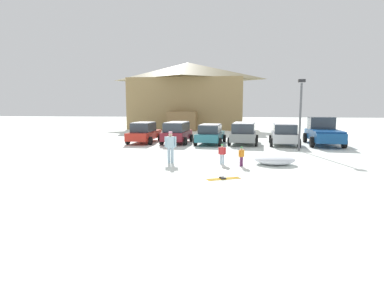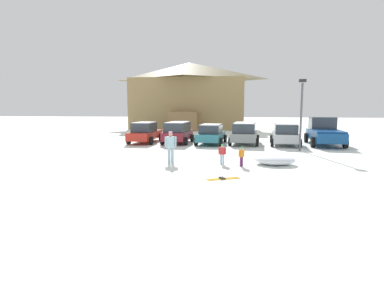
{
  "view_description": "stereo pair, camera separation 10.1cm",
  "coord_description": "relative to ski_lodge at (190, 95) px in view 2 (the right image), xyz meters",
  "views": [
    {
      "loc": [
        2.75,
        -9.58,
        2.93
      ],
      "look_at": [
        0.87,
        5.13,
        1.1
      ],
      "focal_mm": 28.0,
      "sensor_mm": 36.0,
      "label": 1
    },
    {
      "loc": [
        2.85,
        -9.56,
        2.93
      ],
      "look_at": [
        0.87,
        5.13,
        1.1
      ],
      "focal_mm": 28.0,
      "sensor_mm": 36.0,
      "label": 2
    }
  ],
  "objects": [
    {
      "name": "ground",
      "position": [
        3.28,
        -33.19,
        -4.65
      ],
      "size": [
        160.0,
        160.0,
        0.0
      ],
      "primitive_type": "plane",
      "color": "white"
    },
    {
      "name": "parked_grey_wagon",
      "position": [
        7.11,
        -18.58,
        -3.72
      ],
      "size": [
        2.57,
        4.51,
        1.73
      ],
      "color": "gray",
      "rests_on": "ground"
    },
    {
      "name": "pair_of_skis",
      "position": [
        5.78,
        -30.68,
        -4.63
      ],
      "size": [
        1.42,
        0.85,
        0.08
      ],
      "color": "#EFAB16",
      "rests_on": "ground"
    },
    {
      "name": "parked_red_sedan",
      "position": [
        -1.07,
        -18.67,
        -3.79
      ],
      "size": [
        2.18,
        4.67,
        1.71
      ],
      "color": "red",
      "rests_on": "ground"
    },
    {
      "name": "skier_adult_in_blue_parka",
      "position": [
        2.93,
        -27.46,
        -3.71
      ],
      "size": [
        0.62,
        0.27,
        1.67
      ],
      "color": "#99B3C4",
      "rests_on": "ground"
    },
    {
      "name": "plowed_snow_pile",
      "position": [
        8.31,
        -27.15,
        -4.4
      ],
      "size": [
        2.06,
        1.65,
        0.51
      ],
      "primitive_type": "ellipsoid",
      "color": "white",
      "rests_on": "ground"
    },
    {
      "name": "parked_teal_hatchback",
      "position": [
        4.46,
        -18.85,
        -3.84
      ],
      "size": [
        2.44,
        4.66,
        1.59
      ],
      "color": "teal",
      "rests_on": "ground"
    },
    {
      "name": "pickup_truck",
      "position": [
        13.26,
        -18.22,
        -3.66
      ],
      "size": [
        2.79,
        5.65,
        2.15
      ],
      "color": "navy",
      "rests_on": "ground"
    },
    {
      "name": "lamp_post",
      "position": [
        10.67,
        -21.94,
        -1.93
      ],
      "size": [
        0.44,
        0.24,
        4.77
      ],
      "color": "#515459",
      "rests_on": "ground"
    },
    {
      "name": "ski_lodge",
      "position": [
        0.0,
        0.0,
        0.0
      ],
      "size": [
        15.69,
        11.75,
        9.19
      ],
      "color": "#977C4D",
      "rests_on": "ground"
    },
    {
      "name": "skier_child_in_orange_jacket",
      "position": [
        6.6,
        -27.92,
        -4.09
      ],
      "size": [
        0.29,
        0.27,
        0.99
      ],
      "color": "#6C335E",
      "rests_on": "ground"
    },
    {
      "name": "skier_child_in_red_jacket",
      "position": [
        5.64,
        -27.48,
        -4.06
      ],
      "size": [
        0.39,
        0.18,
        1.05
      ],
      "color": "#98B5C8",
      "rests_on": "ground"
    },
    {
      "name": "parked_silver_wagon",
      "position": [
        10.21,
        -18.76,
        -3.73
      ],
      "size": [
        2.51,
        4.64,
        1.7
      ],
      "color": "#B3B8BC",
      "rests_on": "ground"
    },
    {
      "name": "parked_maroon_van",
      "position": [
        1.72,
        -18.76,
        -3.71
      ],
      "size": [
        2.29,
        4.22,
        1.75
      ],
      "color": "maroon",
      "rests_on": "ground"
    }
  ]
}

